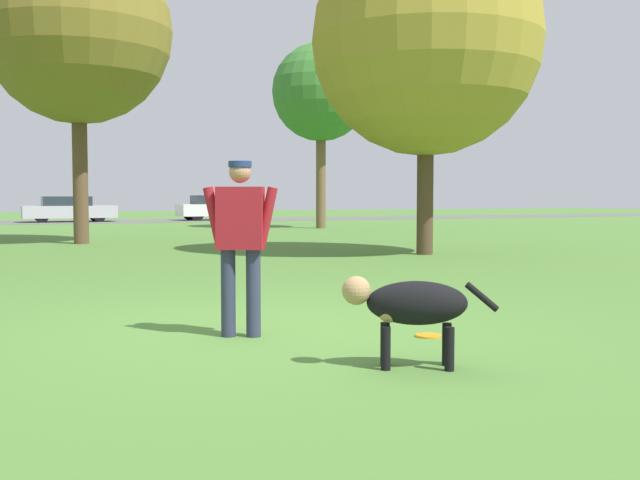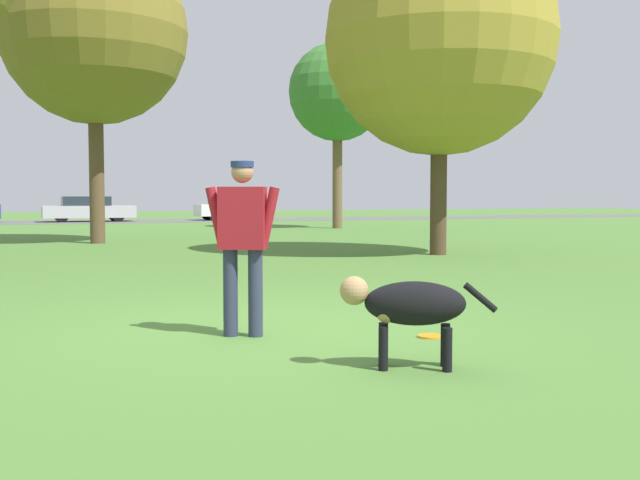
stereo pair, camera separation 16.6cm
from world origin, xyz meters
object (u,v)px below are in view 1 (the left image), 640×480
at_px(tree_mid_center, 78,31).
at_px(parked_car_silver, 69,209).
at_px(tree_far_right, 321,93).
at_px(frisbee, 428,336).
at_px(parked_car_white, 214,208).
at_px(person, 240,234).
at_px(dog, 410,305).
at_px(tree_near_right, 426,41).

xyz_separation_m(tree_mid_center, parked_car_silver, (1.52, 18.39, -4.99)).
bearing_deg(tree_far_right, frisbee, -111.98).
height_order(parked_car_silver, parked_car_white, parked_car_white).
bearing_deg(frisbee, parked_car_white, 77.00).
distance_m(person, dog, 1.88).
bearing_deg(tree_far_right, parked_car_silver, 125.02).
xyz_separation_m(person, parked_car_white, (9.23, 32.71, -0.25)).
distance_m(tree_far_right, parked_car_white, 12.77).
height_order(dog, parked_car_white, parked_car_white).
bearing_deg(person, dog, -38.80).
bearing_deg(person, frisbee, 2.89).
xyz_separation_m(frisbee, tree_far_right, (8.70, 21.57, 5.36)).
xyz_separation_m(dog, tree_near_right, (5.92, 9.18, 4.12)).
xyz_separation_m(parked_car_silver, parked_car_white, (7.41, -0.16, 0.04)).
distance_m(dog, tree_far_right, 24.95).
xyz_separation_m(dog, tree_far_right, (9.49, 22.55, 4.91)).
height_order(person, tree_near_right, tree_near_right).
bearing_deg(person, tree_near_right, 75.82).
xyz_separation_m(tree_far_right, tree_mid_center, (-9.92, -6.40, 0.25)).
distance_m(tree_mid_center, parked_car_silver, 19.12).
xyz_separation_m(frisbee, tree_near_right, (5.14, 8.21, 4.58)).
bearing_deg(frisbee, tree_far_right, 68.02).
relative_size(tree_far_right, parked_car_white, 1.90).
height_order(frisbee, parked_car_white, parked_car_white).
bearing_deg(parked_car_white, frisbee, -104.03).
xyz_separation_m(person, tree_mid_center, (0.30, 14.48, 4.70)).
xyz_separation_m(dog, parked_car_white, (8.50, 34.38, 0.21)).
xyz_separation_m(tree_near_right, parked_car_white, (2.57, 25.20, -3.92)).
bearing_deg(frisbee, tree_near_right, 57.95).
xyz_separation_m(tree_far_right, parked_car_white, (-0.99, 11.83, -4.70)).
bearing_deg(tree_near_right, frisbee, -122.05).
bearing_deg(tree_mid_center, person, -91.20).
height_order(frisbee, tree_mid_center, tree_mid_center).
distance_m(tree_far_right, tree_mid_center, 11.81).
distance_m(tree_far_right, tree_near_right, 13.85).
relative_size(tree_mid_center, parked_car_white, 2.10).
height_order(dog, frisbee, dog).
xyz_separation_m(tree_far_right, parked_car_silver, (-8.40, 11.99, -4.73)).
bearing_deg(person, tree_mid_center, 116.17).
height_order(tree_far_right, tree_mid_center, tree_mid_center).
relative_size(tree_mid_center, parked_car_silver, 1.82).
height_order(person, tree_mid_center, tree_mid_center).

